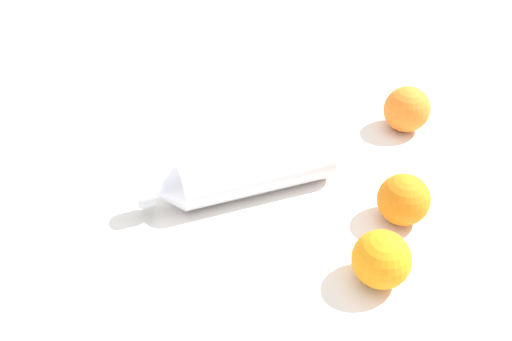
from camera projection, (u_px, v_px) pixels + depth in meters
The scene contains 5 objects.
ground_plane at pixel (225, 185), 0.74m from camera, with size 2.40×2.40×0.00m, color silver.
water_bottle at pixel (242, 174), 0.71m from camera, with size 0.16×0.27×0.07m.
orange_0 at pixel (403, 199), 0.67m from camera, with size 0.07×0.07×0.07m, color orange.
orange_1 at pixel (407, 109), 0.84m from camera, with size 0.08×0.08×0.08m, color orange.
orange_2 at pixel (381, 259), 0.59m from camera, with size 0.07×0.07×0.07m, color orange.
Camera 1 is at (0.45, -0.35, 0.48)m, focal length 35.73 mm.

